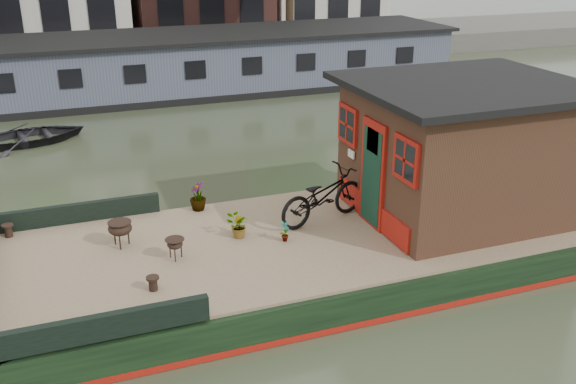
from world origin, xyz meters
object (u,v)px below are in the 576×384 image
object	(u,v)px
potted_plant_a	(285,231)
brazier_front	(121,234)
bicycle	(323,196)
cabin	(461,148)
dinghy	(30,132)
brazier_rear	(175,249)

from	to	relation	value
potted_plant_a	brazier_front	xyz separation A→B (m)	(-2.59, 0.78, 0.04)
bicycle	brazier_front	xyz separation A→B (m)	(-3.51, 0.23, -0.26)
cabin	brazier_front	xyz separation A→B (m)	(-6.02, 0.67, -1.01)
dinghy	bicycle	bearing A→B (deg)	-162.89
bicycle	brazier_rear	xyz separation A→B (m)	(-2.76, -0.54, -0.31)
bicycle	brazier_rear	distance (m)	2.83
brazier_front	potted_plant_a	bearing A→B (deg)	-16.77
bicycle	dinghy	world-z (taller)	bicycle
brazier_rear	bicycle	bearing A→B (deg)	10.97
potted_plant_a	brazier_rear	world-z (taller)	potted_plant_a
bicycle	brazier_rear	size ratio (longest dim) A/B	5.22
potted_plant_a	brazier_front	world-z (taller)	brazier_front
bicycle	brazier_rear	world-z (taller)	bicycle
brazier_front	dinghy	size ratio (longest dim) A/B	0.15
brazier_rear	dinghy	bearing A→B (deg)	103.28
cabin	brazier_front	bearing A→B (deg)	173.63
potted_plant_a	dinghy	size ratio (longest dim) A/B	0.12
brazier_front	brazier_rear	xyz separation A→B (m)	(0.75, -0.76, -0.04)
potted_plant_a	brazier_front	bearing A→B (deg)	163.23
bicycle	brazier_front	bearing A→B (deg)	69.72
potted_plant_a	brazier_rear	distance (m)	1.84
bicycle	potted_plant_a	size ratio (longest dim) A/B	4.99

